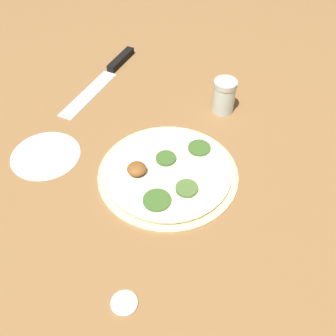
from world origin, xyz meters
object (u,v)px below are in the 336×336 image
(pizza, at_px, (168,172))
(spice_jar, at_px, (224,96))
(loose_cap, at_px, (124,303))
(knife, at_px, (111,70))

(pizza, distance_m, spice_jar, 0.24)
(spice_jar, relative_size, loose_cap, 1.90)
(knife, bearing_deg, loose_cap, 33.31)
(spice_jar, bearing_deg, knife, 179.30)
(pizza, bearing_deg, loose_cap, -75.19)
(pizza, xyz_separation_m, loose_cap, (0.07, -0.26, -0.00))
(pizza, distance_m, loose_cap, 0.27)
(knife, height_order, loose_cap, knife)
(pizza, distance_m, knife, 0.38)
(pizza, xyz_separation_m, spice_jar, (0.01, 0.24, 0.03))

